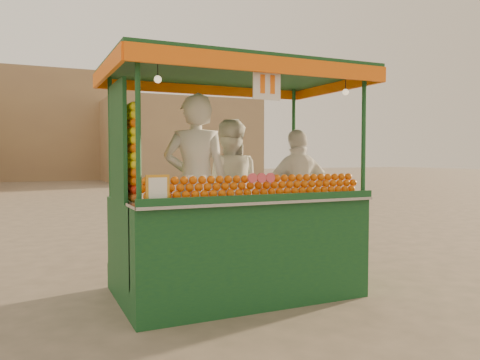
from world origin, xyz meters
name	(u,v)px	position (x,y,z in m)	size (l,w,h in m)	color
ground	(214,300)	(0.00, 0.00, 0.00)	(90.00, 90.00, 0.00)	brown
building_right	(179,141)	(7.00, 24.00, 2.50)	(9.00, 6.00, 5.00)	#9D8259
building_center	(22,127)	(-2.00, 30.00, 3.50)	(14.00, 7.00, 7.00)	#9D8259
juice_cart	(232,222)	(0.24, 0.05, 0.85)	(2.85, 1.85, 2.59)	#113E22
vendor_left	(196,183)	(-0.15, 0.17, 1.28)	(0.84, 0.71, 1.96)	silver
vendor_middle	(228,190)	(0.42, 0.57, 1.17)	(1.03, 0.93, 1.73)	white
vendor_right	(299,194)	(1.26, 0.29, 1.11)	(0.98, 0.47, 1.62)	white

